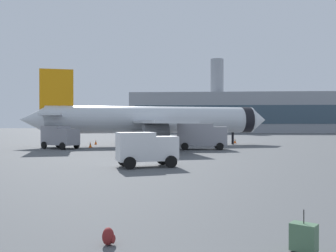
{
  "coord_description": "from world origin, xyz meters",
  "views": [
    {
      "loc": [
        0.23,
        -5.09,
        3.34
      ],
      "look_at": [
        -2.17,
        28.93,
        3.0
      ],
      "focal_mm": 40.04,
      "sensor_mm": 36.0,
      "label": 1
    }
  ],
  "objects_px": {
    "service_truck": "(60,136)",
    "cargo_van": "(146,148)",
    "fuel_truck": "(201,135)",
    "safety_cone_mid": "(96,142)",
    "safety_cone_far": "(212,143)",
    "safety_cone_near": "(235,141)",
    "traveller_backpack": "(109,237)",
    "airplane_at_gate": "(153,120)",
    "safety_cone_outer": "(90,145)",
    "rolling_suitcase": "(304,237)"
  },
  "relations": [
    {
      "from": "service_truck",
      "to": "cargo_van",
      "type": "xyz_separation_m",
      "value": [
        13.36,
        -18.46,
        -0.16
      ]
    },
    {
      "from": "service_truck",
      "to": "fuel_truck",
      "type": "xyz_separation_m",
      "value": [
        17.75,
        -0.03,
        0.16
      ]
    },
    {
      "from": "safety_cone_mid",
      "to": "safety_cone_far",
      "type": "distance_m",
      "value": 17.4
    },
    {
      "from": "safety_cone_near",
      "to": "traveller_backpack",
      "type": "xyz_separation_m",
      "value": [
        -8.78,
        -50.08,
        -0.15
      ]
    },
    {
      "from": "airplane_at_gate",
      "to": "fuel_truck",
      "type": "relative_size",
      "value": 5.71
    },
    {
      "from": "safety_cone_outer",
      "to": "safety_cone_mid",
      "type": "bearing_deg",
      "value": 99.01
    },
    {
      "from": "airplane_at_gate",
      "to": "safety_cone_near",
      "type": "xyz_separation_m",
      "value": [
        12.33,
        6.83,
        -3.27
      ]
    },
    {
      "from": "airplane_at_gate",
      "to": "rolling_suitcase",
      "type": "height_order",
      "value": "airplane_at_gate"
    },
    {
      "from": "safety_cone_far",
      "to": "rolling_suitcase",
      "type": "height_order",
      "value": "rolling_suitcase"
    },
    {
      "from": "safety_cone_outer",
      "to": "traveller_backpack",
      "type": "height_order",
      "value": "safety_cone_outer"
    },
    {
      "from": "service_truck",
      "to": "traveller_backpack",
      "type": "distance_m",
      "value": 39.01
    },
    {
      "from": "fuel_truck",
      "to": "safety_cone_mid",
      "type": "height_order",
      "value": "fuel_truck"
    },
    {
      "from": "fuel_truck",
      "to": "safety_cone_near",
      "type": "distance_m",
      "value": 15.13
    },
    {
      "from": "safety_cone_far",
      "to": "airplane_at_gate",
      "type": "bearing_deg",
      "value": -175.51
    },
    {
      "from": "safety_cone_mid",
      "to": "rolling_suitcase",
      "type": "xyz_separation_m",
      "value": [
        17.61,
        -45.56,
        0.03
      ]
    },
    {
      "from": "service_truck",
      "to": "safety_cone_outer",
      "type": "relative_size",
      "value": 6.68
    },
    {
      "from": "safety_cone_mid",
      "to": "rolling_suitcase",
      "type": "relative_size",
      "value": 0.66
    },
    {
      "from": "service_truck",
      "to": "traveller_backpack",
      "type": "relative_size",
      "value": 10.97
    },
    {
      "from": "safety_cone_mid",
      "to": "safety_cone_far",
      "type": "height_order",
      "value": "safety_cone_mid"
    },
    {
      "from": "safety_cone_outer",
      "to": "rolling_suitcase",
      "type": "height_order",
      "value": "rolling_suitcase"
    },
    {
      "from": "traveller_backpack",
      "to": "service_truck",
      "type": "bearing_deg",
      "value": 112.03
    },
    {
      "from": "cargo_van",
      "to": "safety_cone_far",
      "type": "xyz_separation_m",
      "value": [
        6.12,
        26.24,
        -1.12
      ]
    },
    {
      "from": "service_truck",
      "to": "safety_cone_outer",
      "type": "height_order",
      "value": "service_truck"
    },
    {
      "from": "safety_cone_far",
      "to": "fuel_truck",
      "type": "bearing_deg",
      "value": -102.53
    },
    {
      "from": "traveller_backpack",
      "to": "airplane_at_gate",
      "type": "bearing_deg",
      "value": 94.69
    },
    {
      "from": "cargo_van",
      "to": "rolling_suitcase",
      "type": "xyz_separation_m",
      "value": [
        6.39,
        -17.87,
        -1.06
      ]
    },
    {
      "from": "cargo_van",
      "to": "safety_cone_far",
      "type": "height_order",
      "value": "cargo_van"
    },
    {
      "from": "fuel_truck",
      "to": "safety_cone_far",
      "type": "bearing_deg",
      "value": 77.47
    },
    {
      "from": "service_truck",
      "to": "cargo_van",
      "type": "height_order",
      "value": "service_truck"
    },
    {
      "from": "safety_cone_far",
      "to": "safety_cone_outer",
      "type": "xyz_separation_m",
      "value": [
        -16.28,
        -5.24,
        0.06
      ]
    },
    {
      "from": "safety_cone_near",
      "to": "service_truck",
      "type": "bearing_deg",
      "value": -149.22
    },
    {
      "from": "airplane_at_gate",
      "to": "service_truck",
      "type": "bearing_deg",
      "value": -147.3
    },
    {
      "from": "service_truck",
      "to": "safety_cone_far",
      "type": "bearing_deg",
      "value": 21.74
    },
    {
      "from": "safety_cone_near",
      "to": "traveller_backpack",
      "type": "height_order",
      "value": "safety_cone_near"
    },
    {
      "from": "safety_cone_near",
      "to": "safety_cone_outer",
      "type": "height_order",
      "value": "safety_cone_outer"
    },
    {
      "from": "safety_cone_far",
      "to": "traveller_backpack",
      "type": "height_order",
      "value": "safety_cone_far"
    },
    {
      "from": "rolling_suitcase",
      "to": "fuel_truck",
      "type": "bearing_deg",
      "value": 93.14
    },
    {
      "from": "safety_cone_far",
      "to": "safety_cone_near",
      "type": "bearing_deg",
      "value": 57.59
    },
    {
      "from": "cargo_van",
      "to": "safety_cone_far",
      "type": "distance_m",
      "value": 26.96
    },
    {
      "from": "safety_cone_mid",
      "to": "traveller_backpack",
      "type": "xyz_separation_m",
      "value": [
        12.48,
        -45.36,
        -0.12
      ]
    },
    {
      "from": "cargo_van",
      "to": "rolling_suitcase",
      "type": "height_order",
      "value": "cargo_van"
    },
    {
      "from": "airplane_at_gate",
      "to": "safety_cone_mid",
      "type": "distance_m",
      "value": 9.75
    },
    {
      "from": "service_truck",
      "to": "fuel_truck",
      "type": "relative_size",
      "value": 0.86
    },
    {
      "from": "cargo_van",
      "to": "safety_cone_near",
      "type": "distance_m",
      "value": 33.94
    },
    {
      "from": "fuel_truck",
      "to": "safety_cone_mid",
      "type": "xyz_separation_m",
      "value": [
        -15.61,
        9.24,
        -1.42
      ]
    },
    {
      "from": "airplane_at_gate",
      "to": "safety_cone_far",
      "type": "xyz_separation_m",
      "value": [
        8.41,
        0.66,
        -3.33
      ]
    },
    {
      "from": "safety_cone_far",
      "to": "safety_cone_outer",
      "type": "relative_size",
      "value": 0.85
    },
    {
      "from": "cargo_van",
      "to": "safety_cone_mid",
      "type": "bearing_deg",
      "value": 112.06
    },
    {
      "from": "service_truck",
      "to": "fuel_truck",
      "type": "bearing_deg",
      "value": -0.08
    },
    {
      "from": "traveller_backpack",
      "to": "safety_cone_outer",
      "type": "bearing_deg",
      "value": 106.45
    }
  ]
}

